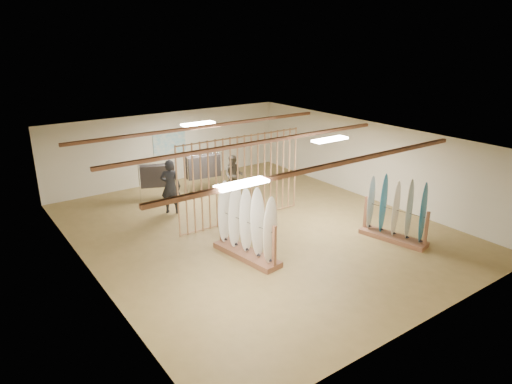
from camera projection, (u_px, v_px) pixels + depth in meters
floor at (256, 228)px, 14.16m from camera, size 12.00×12.00×0.00m
ceiling at (256, 140)px, 13.24m from camera, size 12.00×12.00×0.00m
wall_back at (169, 147)px, 18.31m from camera, size 12.00×0.00×12.00m
wall_front at (430, 263)px, 9.08m from camera, size 12.00×0.00×12.00m
wall_left at (87, 224)px, 10.96m from camera, size 0.00×12.00×12.00m
wall_right at (369, 160)px, 16.44m from camera, size 0.00×12.00×12.00m
ceiling_slats at (256, 143)px, 13.26m from camera, size 9.50×6.12×0.10m
light_panels at (256, 142)px, 13.26m from camera, size 1.20×0.35×0.06m
bamboo_partition at (241, 179)px, 14.31m from camera, size 4.45×0.05×2.78m
poster at (169, 142)px, 18.23m from camera, size 1.40×0.03×0.90m
rack_left at (246, 233)px, 12.12m from camera, size 0.88×2.23×2.07m
rack_right at (395, 220)px, 13.17m from camera, size 0.95×2.04×1.88m
clothing_rack_a at (158, 176)px, 16.32m from camera, size 1.24×0.76×1.39m
clothing_rack_b at (203, 167)px, 17.22m from camera, size 1.39×0.49×1.49m
shopper_a at (170, 183)px, 15.07m from camera, size 0.92×0.88×2.09m
shopper_b at (234, 173)px, 16.86m from camera, size 1.04×1.03×1.71m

